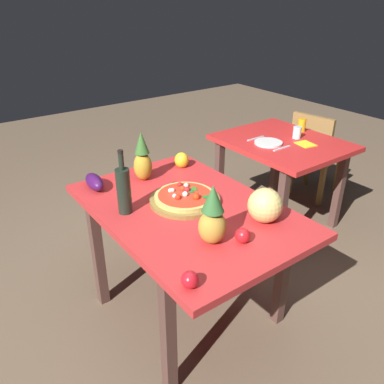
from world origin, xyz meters
The scene contains 21 objects.
ground_plane centered at (0.00, 0.00, 0.00)m, with size 10.00×10.00×0.00m, color brown.
display_table centered at (0.00, 0.00, 0.67)m, with size 1.33×0.90×0.76m.
background_table centered at (-0.43, 1.26, 0.65)m, with size 0.97×0.81×0.76m.
dining_chair centered at (-0.56, 1.89, 0.48)m, with size 0.46×0.46×0.85m.
pizza_board centered at (-0.05, 0.02, 0.78)m, with size 0.40×0.40×0.03m, color olive.
pizza centered at (-0.05, 0.02, 0.80)m, with size 0.35×0.35×0.06m.
wine_bottle centered at (-0.15, -0.30, 0.90)m, with size 0.08×0.08×0.36m.
pineapple_left centered at (0.35, -0.10, 0.90)m, with size 0.13×0.13×0.30m.
pineapple_right centered at (-0.45, -0.01, 0.91)m, with size 0.12×0.12×0.32m.
melon centered at (0.36, 0.24, 0.85)m, with size 0.18×0.18×0.18m, color #E5CC72.
bell_pepper centered at (-0.48, 0.30, 0.81)m, with size 0.10×0.10×0.11m, color yellow.
eggplant centered at (-0.52, -0.32, 0.81)m, with size 0.20×0.09×0.09m, color #3E134C.
tomato_by_bottle centered at (0.55, -0.38, 0.80)m, with size 0.07×0.07×0.07m, color red.
tomato_near_board centered at (0.44, 0.01, 0.80)m, with size 0.08×0.08×0.08m, color red.
tomato_at_corner centered at (0.24, -0.01, 0.80)m, with size 0.07×0.07×0.07m, color red.
drinking_glass_juice centered at (-0.50, 1.57, 0.82)m, with size 0.07×0.07×0.11m, color #EFAA1A.
drinking_glass_water centered at (-0.40, 1.39, 0.81)m, with size 0.07×0.07×0.10m, color silver.
dinner_plate centered at (-0.44, 1.11, 0.77)m, with size 0.22×0.22×0.02m, color white.
fork_utensil centered at (-0.58, 1.11, 0.77)m, with size 0.02×0.18×0.01m, color silver.
knife_utensil centered at (-0.30, 1.11, 0.77)m, with size 0.02×0.18×0.01m, color silver.
napkin_folded centered at (-0.26, 1.33, 0.77)m, with size 0.14×0.12×0.01m, color yellow.
Camera 1 is at (1.54, -1.10, 1.83)m, focal length 36.46 mm.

